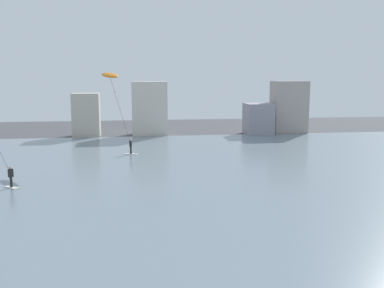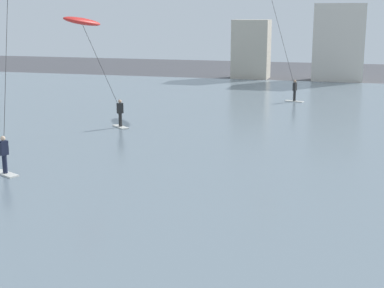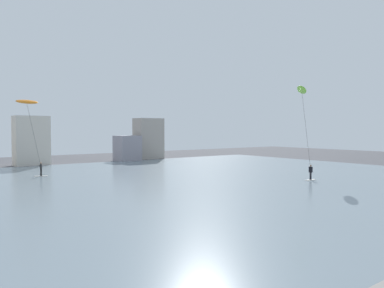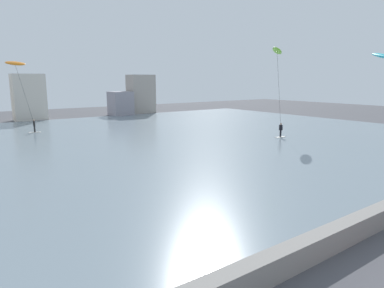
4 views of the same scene
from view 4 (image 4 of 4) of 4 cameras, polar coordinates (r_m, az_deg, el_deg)
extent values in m
cube|color=gray|center=(14.85, 21.45, -14.69)|extent=(60.00, 0.70, 0.93)
cube|color=slate|center=(36.19, -16.86, -0.32)|extent=(84.00, 52.00, 0.10)
cube|color=beige|center=(62.75, -25.39, 7.00)|extent=(4.88, 3.34, 7.56)
cube|color=gray|center=(66.35, -11.74, 6.58)|extent=(3.77, 3.91, 4.43)
cube|color=#A89E93|center=(69.45, -8.45, 8.16)|extent=(4.93, 3.30, 7.57)
cube|color=silver|center=(47.40, -24.57, 1.77)|extent=(1.47, 0.82, 0.06)
cylinder|color=black|center=(47.34, -24.61, 2.27)|extent=(0.20, 0.20, 0.78)
cube|color=black|center=(47.26, -24.68, 3.10)|extent=(0.31, 0.39, 0.60)
sphere|color=tan|center=(47.21, -24.72, 3.59)|extent=(0.20, 0.20, 0.20)
cylinder|color=#333333|center=(45.81, -25.91, 7.20)|extent=(1.91, 2.08, 7.11)
ellipsoid|color=orange|center=(44.63, -27.25, 11.79)|extent=(2.44, 3.49, 0.89)
cube|color=silver|center=(40.83, 14.42, 1.12)|extent=(1.40, 0.44, 0.06)
cylinder|color=black|center=(40.76, 14.45, 1.70)|extent=(0.20, 0.20, 0.78)
cube|color=black|center=(40.66, 14.49, 2.66)|extent=(0.22, 0.34, 0.60)
sphere|color=#9E7051|center=(40.61, 14.52, 3.24)|extent=(0.20, 0.20, 0.20)
cylinder|color=#333333|center=(41.94, 14.20, 8.79)|extent=(2.00, 2.73, 8.68)
ellipsoid|color=#7AD133|center=(43.67, 13.93, 14.75)|extent=(3.24, 2.59, 1.06)
camera|label=1|loc=(9.60, 56.56, 17.21)|focal=40.76mm
camera|label=2|loc=(13.57, 45.19, 8.05)|focal=53.96mm
camera|label=3|loc=(3.19, -77.65, -19.82)|focal=34.38mm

